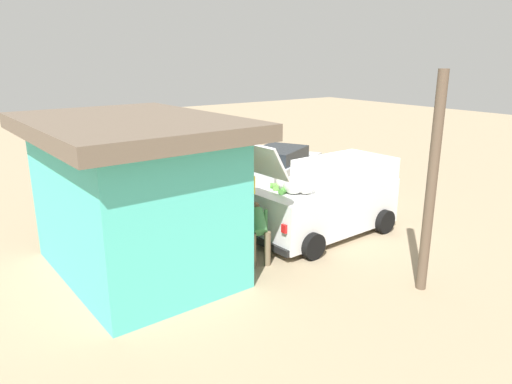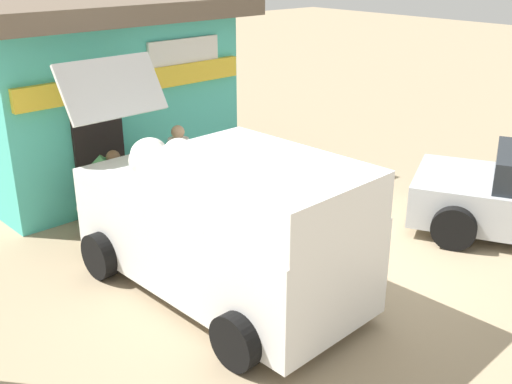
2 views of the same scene
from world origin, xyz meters
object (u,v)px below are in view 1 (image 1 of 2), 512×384
(delivery_van, at_px, (328,198))
(parked_sedan, at_px, (278,166))
(vendor_standing, at_px, (233,208))
(storefront_bar, at_px, (134,194))
(paint_bucket, at_px, (197,217))
(unloaded_banana_pile, at_px, (220,261))
(customer_bending, at_px, (258,228))

(delivery_van, relative_size, parked_sedan, 0.96)
(vendor_standing, bearing_deg, storefront_bar, 92.99)
(paint_bucket, bearing_deg, delivery_van, -138.25)
(parked_sedan, height_order, vendor_standing, vendor_standing)
(storefront_bar, height_order, unloaded_banana_pile, storefront_bar)
(customer_bending, bearing_deg, parked_sedan, -41.80)
(vendor_standing, bearing_deg, parked_sedan, -49.17)
(vendor_standing, height_order, unloaded_banana_pile, vendor_standing)
(delivery_van, relative_size, unloaded_banana_pile, 5.55)
(parked_sedan, distance_m, vendor_standing, 6.03)
(customer_bending, relative_size, paint_bucket, 3.65)
(delivery_van, height_order, parked_sedan, delivery_van)
(parked_sedan, bearing_deg, vendor_standing, 130.83)
(storefront_bar, bearing_deg, parked_sedan, -60.31)
(delivery_van, bearing_deg, unloaded_banana_pile, 93.31)
(storefront_bar, bearing_deg, vendor_standing, -87.01)
(delivery_van, distance_m, customer_bending, 2.63)
(parked_sedan, relative_size, customer_bending, 3.48)
(unloaded_banana_pile, bearing_deg, customer_bending, -105.15)
(unloaded_banana_pile, bearing_deg, vendor_standing, -43.60)
(parked_sedan, xyz_separation_m, unloaded_banana_pile, (-5.10, 5.67, -0.46))
(vendor_standing, distance_m, customer_bending, 1.42)
(parked_sedan, bearing_deg, storefront_bar, 119.69)
(parked_sedan, distance_m, unloaded_banana_pile, 7.64)
(paint_bucket, bearing_deg, customer_bending, 177.43)
(storefront_bar, height_order, parked_sedan, storefront_bar)
(parked_sedan, height_order, unloaded_banana_pile, parked_sedan)
(vendor_standing, bearing_deg, customer_bending, 171.17)
(storefront_bar, relative_size, paint_bucket, 14.47)
(delivery_van, xyz_separation_m, vendor_standing, (0.96, 2.37, -0.07))
(unloaded_banana_pile, xyz_separation_m, paint_bucket, (2.95, -1.03, 0.01))
(vendor_standing, xyz_separation_m, paint_bucket, (1.78, 0.08, -0.73))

